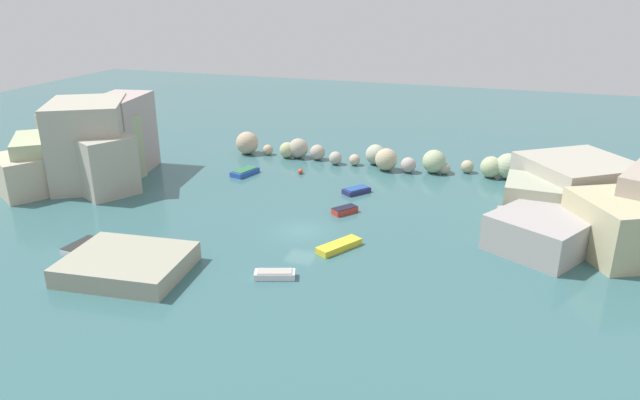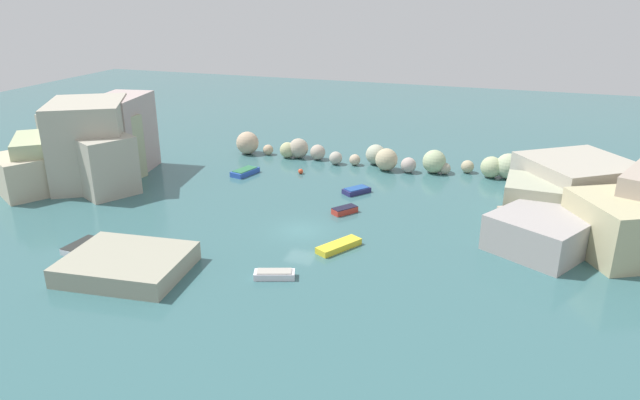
{
  "view_description": "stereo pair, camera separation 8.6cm",
  "coord_description": "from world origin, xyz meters",
  "px_view_note": "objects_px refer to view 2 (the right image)",
  "views": [
    {
      "loc": [
        16.0,
        -42.38,
        19.87
      ],
      "look_at": [
        0.0,
        5.16,
        1.0
      ],
      "focal_mm": 32.22,
      "sensor_mm": 36.0,
      "label": 1
    },
    {
      "loc": [
        16.08,
        -42.35,
        19.87
      ],
      "look_at": [
        0.0,
        5.16,
        1.0
      ],
      "focal_mm": 32.22,
      "sensor_mm": 36.0,
      "label": 2
    }
  ],
  "objects_px": {
    "moored_boat_1": "(339,246)",
    "moored_boat_5": "(81,246)",
    "stone_dock": "(127,264)",
    "moored_boat_2": "(274,274)",
    "channel_buoy": "(301,171)",
    "moored_boat_4": "(245,172)",
    "moored_boat_0": "(356,190)",
    "moored_boat_3": "(345,210)"
  },
  "relations": [
    {
      "from": "stone_dock",
      "to": "moored_boat_3",
      "type": "height_order",
      "value": "stone_dock"
    },
    {
      "from": "channel_buoy",
      "to": "moored_boat_3",
      "type": "relative_size",
      "value": 0.23
    },
    {
      "from": "channel_buoy",
      "to": "moored_boat_1",
      "type": "relative_size",
      "value": 0.14
    },
    {
      "from": "channel_buoy",
      "to": "moored_boat_3",
      "type": "bearing_deg",
      "value": -50.62
    },
    {
      "from": "moored_boat_2",
      "to": "moored_boat_4",
      "type": "relative_size",
      "value": 0.87
    },
    {
      "from": "moored_boat_1",
      "to": "moored_boat_4",
      "type": "height_order",
      "value": "moored_boat_4"
    },
    {
      "from": "moored_boat_1",
      "to": "moored_boat_3",
      "type": "bearing_deg",
      "value": -136.8
    },
    {
      "from": "moored_boat_1",
      "to": "moored_boat_5",
      "type": "height_order",
      "value": "moored_boat_5"
    },
    {
      "from": "moored_boat_2",
      "to": "moored_boat_5",
      "type": "height_order",
      "value": "moored_boat_2"
    },
    {
      "from": "moored_boat_2",
      "to": "moored_boat_3",
      "type": "relative_size",
      "value": 1.24
    },
    {
      "from": "moored_boat_5",
      "to": "moored_boat_1",
      "type": "bearing_deg",
      "value": -66.03
    },
    {
      "from": "moored_boat_3",
      "to": "moored_boat_4",
      "type": "relative_size",
      "value": 0.7
    },
    {
      "from": "stone_dock",
      "to": "moored_boat_0",
      "type": "distance_m",
      "value": 24.84
    },
    {
      "from": "moored_boat_1",
      "to": "moored_boat_0",
      "type": "bearing_deg",
      "value": -140.51
    },
    {
      "from": "stone_dock",
      "to": "moored_boat_1",
      "type": "relative_size",
      "value": 2.09
    },
    {
      "from": "channel_buoy",
      "to": "moored_boat_1",
      "type": "height_order",
      "value": "channel_buoy"
    },
    {
      "from": "moored_boat_0",
      "to": "moored_boat_2",
      "type": "relative_size",
      "value": 0.97
    },
    {
      "from": "moored_boat_5",
      "to": "stone_dock",
      "type": "bearing_deg",
      "value": -105.26
    },
    {
      "from": "moored_boat_5",
      "to": "moored_boat_3",
      "type": "bearing_deg",
      "value": -46.25
    },
    {
      "from": "channel_buoy",
      "to": "moored_boat_0",
      "type": "xyz_separation_m",
      "value": [
        7.58,
        -4.08,
        -0.02
      ]
    },
    {
      "from": "moored_boat_3",
      "to": "moored_boat_0",
      "type": "bearing_deg",
      "value": 41.12
    },
    {
      "from": "stone_dock",
      "to": "channel_buoy",
      "type": "bearing_deg",
      "value": 81.8
    },
    {
      "from": "channel_buoy",
      "to": "moored_boat_0",
      "type": "relative_size",
      "value": 0.19
    },
    {
      "from": "moored_boat_1",
      "to": "moored_boat_2",
      "type": "relative_size",
      "value": 1.3
    },
    {
      "from": "moored_boat_1",
      "to": "moored_boat_5",
      "type": "xyz_separation_m",
      "value": [
        -19.54,
        -6.63,
        0.01
      ]
    },
    {
      "from": "moored_boat_1",
      "to": "moored_boat_2",
      "type": "bearing_deg",
      "value": 4.33
    },
    {
      "from": "moored_boat_0",
      "to": "moored_boat_5",
      "type": "xyz_separation_m",
      "value": [
        -17.39,
        -19.84,
        -0.0
      ]
    },
    {
      "from": "stone_dock",
      "to": "moored_boat_0",
      "type": "xyz_separation_m",
      "value": [
        11.35,
        22.09,
        -0.45
      ]
    },
    {
      "from": "moored_boat_1",
      "to": "moored_boat_4",
      "type": "relative_size",
      "value": 1.13
    },
    {
      "from": "channel_buoy",
      "to": "moored_boat_2",
      "type": "xyz_separation_m",
      "value": [
        6.74,
        -23.43,
        -0.01
      ]
    },
    {
      "from": "moored_boat_3",
      "to": "moored_boat_5",
      "type": "bearing_deg",
      "value": 165.48
    },
    {
      "from": "channel_buoy",
      "to": "moored_boat_2",
      "type": "distance_m",
      "value": 24.39
    },
    {
      "from": "channel_buoy",
      "to": "moored_boat_1",
      "type": "xyz_separation_m",
      "value": [
        9.73,
        -17.29,
        -0.03
      ]
    },
    {
      "from": "stone_dock",
      "to": "moored_boat_4",
      "type": "distance_m",
      "value": 24.07
    },
    {
      "from": "moored_boat_4",
      "to": "moored_boat_5",
      "type": "relative_size",
      "value": 1.13
    },
    {
      "from": "stone_dock",
      "to": "moored_boat_2",
      "type": "bearing_deg",
      "value": 14.6
    },
    {
      "from": "channel_buoy",
      "to": "moored_boat_0",
      "type": "distance_m",
      "value": 8.61
    },
    {
      "from": "channel_buoy",
      "to": "moored_boat_4",
      "type": "relative_size",
      "value": 0.16
    },
    {
      "from": "channel_buoy",
      "to": "stone_dock",
      "type": "bearing_deg",
      "value": -98.2
    },
    {
      "from": "channel_buoy",
      "to": "moored_boat_1",
      "type": "bearing_deg",
      "value": -60.63
    },
    {
      "from": "moored_boat_0",
      "to": "moored_boat_2",
      "type": "xyz_separation_m",
      "value": [
        -0.84,
        -19.36,
        0.01
      ]
    },
    {
      "from": "moored_boat_1",
      "to": "moored_boat_5",
      "type": "relative_size",
      "value": 1.28
    }
  ]
}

